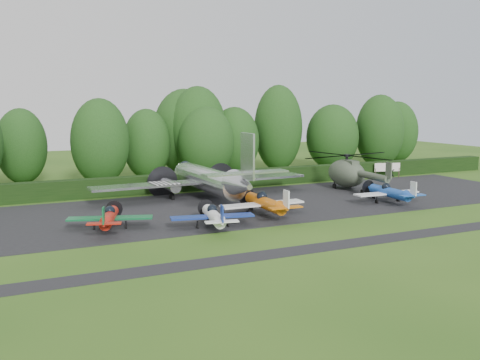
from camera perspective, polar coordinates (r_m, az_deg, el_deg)
name	(u,v)px	position (r m, az deg, el deg)	size (l,w,h in m)	color
ground	(284,229)	(43.15, 4.67, -5.20)	(160.00, 160.00, 0.00)	#2A5116
apron	(232,207)	(51.86, -0.83, -2.87)	(70.00, 18.00, 0.01)	black
taxiway_verge	(326,247)	(38.23, 9.17, -7.05)	(70.00, 2.00, 0.00)	black
hedgerow	(193,190)	(61.89, -5.02, -1.07)	(90.00, 1.60, 2.00)	black
transport_plane	(209,179)	(55.35, -3.37, 0.06)	(23.83, 18.27, 7.63)	silver
light_plane_red	(109,217)	(43.45, -13.77, -3.88)	(6.68, 7.03, 2.57)	#AA1A0F
light_plane_white	(213,216)	(42.76, -2.85, -3.82)	(6.75, 7.10, 2.60)	white
light_plane_orange	(265,203)	(47.23, 2.68, -2.45)	(7.79, 8.19, 2.99)	#C45F0B
light_plane_blue	(390,192)	(55.43, 15.66, -1.26)	(7.08, 7.45, 2.72)	#1B4AA6
helicopter	(347,171)	(62.95, 11.33, 0.98)	(12.70, 14.87, 4.09)	#3B4736
sign_board	(387,168)	(73.91, 15.44, 1.26)	(3.57, 0.13, 2.01)	#3F3326
tree_0	(379,131)	(85.39, 14.65, 5.06)	(7.33, 7.33, 11.21)	black
tree_1	(234,141)	(74.79, -0.60, 4.21)	(6.94, 6.94, 9.41)	black
tree_2	(198,131)	(73.58, -4.51, 5.22)	(7.95, 7.95, 12.23)	black
tree_3	(100,142)	(67.19, -14.70, 3.96)	(7.04, 7.04, 10.55)	black
tree_6	(147,144)	(70.96, -9.92, 3.78)	(6.19, 6.19, 9.22)	black
tree_7	(21,146)	(71.14, -22.29, 3.35)	(6.13, 6.13, 9.35)	black
tree_8	(278,128)	(78.62, 4.10, 5.53)	(7.04, 7.04, 12.55)	black
tree_10	(396,132)	(93.23, 16.33, 4.93)	(7.07, 7.07, 10.18)	black
tree_11	(332,137)	(81.40, 9.84, 4.54)	(7.85, 7.85, 9.73)	black
tree_12	(184,132)	(75.43, -5.95, 5.15)	(8.71, 8.71, 11.91)	black
tree_13	(206,143)	(70.86, -3.64, 4.01)	(7.45, 7.45, 9.52)	black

